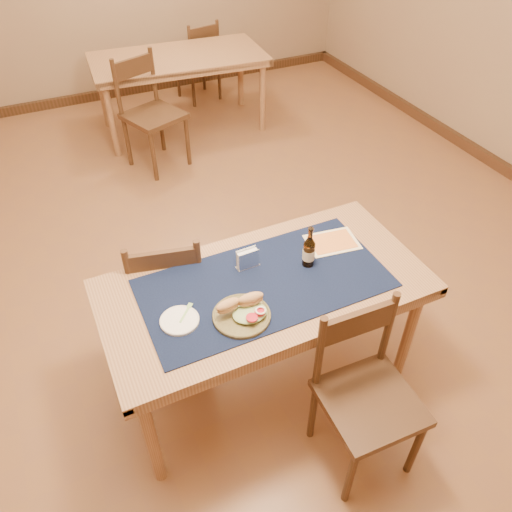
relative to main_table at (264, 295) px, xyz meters
name	(u,v)px	position (x,y,z in m)	size (l,w,h in m)	color
room	(198,94)	(0.00, 0.80, 0.73)	(6.04, 7.04, 2.84)	brown
main_table	(264,295)	(0.00, 0.00, 0.00)	(1.60, 0.80, 0.75)	#A0754B
placemat	(265,283)	(0.00, 0.00, 0.09)	(1.20, 0.60, 0.01)	#0E1935
baseboard	(213,283)	(0.00, 0.80, -0.62)	(6.00, 7.00, 0.10)	#462A19
back_table	(179,64)	(0.61, 3.18, 0.00)	(1.72, 0.96, 0.75)	#A0754B
chair_main_far	(168,288)	(-0.38, 0.47, -0.20)	(0.49, 0.49, 0.89)	#462A19
chair_main_near	(366,392)	(0.24, -0.59, -0.20)	(0.43, 0.43, 0.91)	#462A19
chair_back_near	(150,112)	(0.14, 2.61, -0.16)	(0.59, 0.59, 0.98)	#462A19
chair_back_far	(199,60)	(1.02, 3.78, -0.21)	(0.47, 0.47, 0.87)	#462A19
sandwich_plate	(243,312)	(-0.18, -0.15, 0.12)	(0.27, 0.27, 0.10)	brown
side_plate	(180,320)	(-0.46, -0.06, 0.10)	(0.18, 0.18, 0.01)	white
fork	(187,311)	(-0.41, -0.03, 0.10)	(0.09, 0.10, 0.00)	#8EC86D
beer_bottle	(309,251)	(0.26, 0.03, 0.17)	(0.06, 0.06, 0.23)	#4D2E0D
napkin_holder	(248,259)	(-0.03, 0.14, 0.14)	(0.12, 0.05, 0.11)	silver
menu_card	(332,242)	(0.46, 0.13, 0.09)	(0.29, 0.23, 0.01)	#F7E8BB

